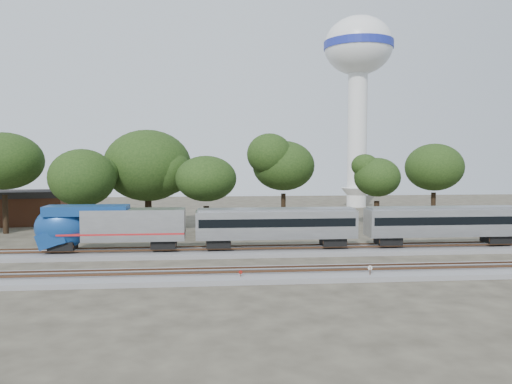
# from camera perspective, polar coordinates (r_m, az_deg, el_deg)

# --- Properties ---
(ground) EXTENTS (160.00, 160.00, 0.00)m
(ground) POSITION_cam_1_polar(r_m,az_deg,el_deg) (44.58, -3.28, -8.55)
(ground) COLOR #383328
(ground) RESTS_ON ground
(track_far) EXTENTS (160.00, 5.00, 0.73)m
(track_far) POSITION_cam_1_polar(r_m,az_deg,el_deg) (50.41, -3.51, -6.85)
(track_far) COLOR slate
(track_far) RESTS_ON ground
(track_near) EXTENTS (160.00, 5.00, 0.73)m
(track_near) POSITION_cam_1_polar(r_m,az_deg,el_deg) (40.63, -3.09, -9.49)
(track_near) COLOR slate
(track_near) RESTS_ON ground
(switch_stand_red) EXTENTS (0.28, 0.10, 0.89)m
(switch_stand_red) POSITION_cam_1_polar(r_m,az_deg,el_deg) (39.36, -1.78, -9.40)
(switch_stand_red) COLOR #512D19
(switch_stand_red) RESTS_ON ground
(switch_stand_white) EXTENTS (0.36, 0.07, 1.15)m
(switch_stand_white) POSITION_cam_1_polar(r_m,az_deg,el_deg) (40.83, 12.90, -8.77)
(switch_stand_white) COLOR #512D19
(switch_stand_white) RESTS_ON ground
(switch_lever) EXTENTS (0.56, 0.41, 0.30)m
(switch_lever) POSITION_cam_1_polar(r_m,az_deg,el_deg) (39.95, 8.24, -9.85)
(switch_lever) COLOR #512D19
(switch_lever) RESTS_ON ground
(water_tower) EXTENTS (13.21, 13.21, 36.57)m
(water_tower) POSITION_cam_1_polar(r_m,az_deg,el_deg) (100.61, 11.59, 13.88)
(water_tower) COLOR silver
(water_tower) RESTS_ON ground
(brick_building) EXTENTS (10.95, 8.41, 4.84)m
(brick_building) POSITION_cam_1_polar(r_m,az_deg,el_deg) (79.47, -24.59, -1.60)
(brick_building) COLOR brown
(brick_building) RESTS_ON ground
(tree_1) EXTENTS (9.34, 9.34, 13.17)m
(tree_1) POSITION_cam_1_polar(r_m,az_deg,el_deg) (70.34, -26.89, 3.16)
(tree_1) COLOR black
(tree_1) RESTS_ON ground
(tree_2) EXTENTS (7.41, 7.41, 10.45)m
(tree_2) POSITION_cam_1_polar(r_m,az_deg,el_deg) (61.57, -19.24, 1.53)
(tree_2) COLOR black
(tree_2) RESTS_ON ground
(tree_3) EXTENTS (8.75, 8.75, 12.34)m
(tree_3) POSITION_cam_1_polar(r_m,az_deg,el_deg) (65.77, -12.28, 2.96)
(tree_3) COLOR black
(tree_3) RESTS_ON ground
(tree_4) EXTENTS (7.25, 7.25, 10.22)m
(tree_4) POSITION_cam_1_polar(r_m,az_deg,el_deg) (59.66, -5.74, 1.51)
(tree_4) COLOR black
(tree_4) RESTS_ON ground
(tree_5) EXTENTS (8.62, 8.62, 12.15)m
(tree_5) POSITION_cam_1_polar(r_m,az_deg,el_deg) (70.12, 3.16, 3.00)
(tree_5) COLOR black
(tree_5) RESTS_ON ground
(tree_6) EXTENTS (7.09, 7.09, 10.00)m
(tree_6) POSITION_cam_1_polar(r_m,az_deg,el_deg) (69.19, 13.68, 1.63)
(tree_6) COLOR black
(tree_6) RESTS_ON ground
(tree_7) EXTENTS (8.33, 8.33, 11.74)m
(tree_7) POSITION_cam_1_polar(r_m,az_deg,el_deg) (78.80, 19.69, 2.67)
(tree_7) COLOR black
(tree_7) RESTS_ON ground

